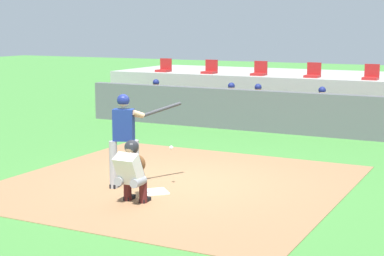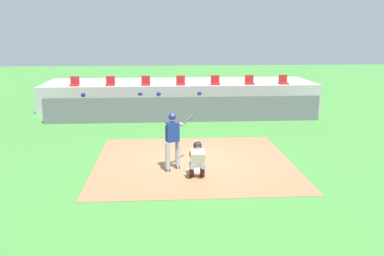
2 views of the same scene
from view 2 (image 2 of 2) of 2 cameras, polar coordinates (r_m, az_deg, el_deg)
ground_plane at (r=14.22m, az=0.20°, el=-4.56°), size 80.00×80.00×0.00m
dirt_infield at (r=14.21m, az=0.20°, el=-4.54°), size 6.40×6.40×0.01m
home_plate at (r=13.45m, az=0.45°, el=-5.47°), size 0.62×0.62×0.02m
batter_at_plate at (r=13.20m, az=-2.52°, el=-1.26°), size 0.98×1.17×1.80m
catcher_crouched at (r=12.54m, az=0.68°, el=-4.04°), size 0.48×1.64×1.13m
dugout_wall at (r=20.39m, az=-1.13°, el=2.51°), size 13.00×0.30×1.20m
dugout_bench at (r=21.44m, az=-1.26°, el=2.00°), size 11.80×0.44×0.45m
dugout_player_0 at (r=21.52m, az=-14.17°, el=2.87°), size 0.49×0.70×1.30m
dugout_player_1 at (r=21.21m, az=-6.84°, el=3.02°), size 0.49×0.70×1.30m
dugout_player_2 at (r=21.18m, az=-4.41°, el=3.06°), size 0.49×0.70×1.30m
dugout_player_3 at (r=21.26m, az=1.01°, el=3.14°), size 0.49×0.70×1.30m
stands_platform at (r=24.71m, az=-1.65°, el=4.55°), size 15.00×4.40×1.40m
stadium_seat_0 at (r=23.52m, az=-15.26°, el=5.74°), size 0.46×0.46×0.48m
stadium_seat_1 at (r=23.23m, az=-10.74°, el=5.89°), size 0.46×0.46×0.48m
stadium_seat_2 at (r=23.09m, az=-6.14°, el=5.99°), size 0.46×0.46×0.48m
stadium_seat_3 at (r=23.09m, az=-1.50°, el=6.06°), size 0.46×0.46×0.48m
stadium_seat_4 at (r=23.25m, az=3.10°, el=6.09°), size 0.46×0.46×0.48m
stadium_seat_5 at (r=23.55m, az=7.61°, el=6.09°), size 0.46×0.46×0.48m
stadium_seat_6 at (r=23.99m, az=11.99°, el=6.04°), size 0.46×0.46×0.48m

